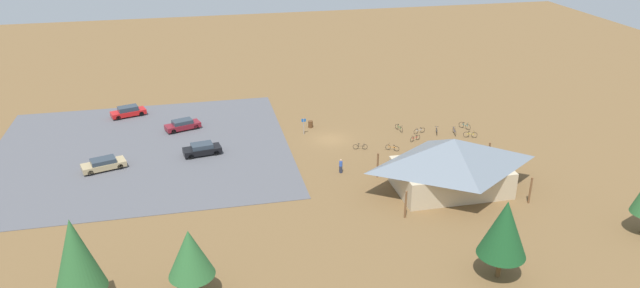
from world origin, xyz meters
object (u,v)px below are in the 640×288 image
bicycle_blue_yard_center (454,131)px  visitor_crossing_yard (341,166)px  car_tan_front_row (104,164)px  trash_bin (311,124)px  pine_west (76,255)px  bicycle_teal_yard_front (465,126)px  bicycle_green_by_bin (399,128)px  car_black_back_corner (202,149)px  car_maroon_near_entry (183,125)px  pine_midwest (190,253)px  bicycle_white_mid_cluster (437,131)px  bicycle_black_lone_west (360,147)px  car_red_by_curb (128,111)px  bicycle_red_lone_east (415,138)px  bike_pavilion (452,162)px  lot_sign (304,124)px  pine_center (504,229)px  bicycle_orange_trailside (392,148)px  bicycle_silver_near_sign (419,131)px  bicycle_yellow_near_porch (470,135)px

bicycle_blue_yard_center → visitor_crossing_yard: 18.31m
car_tan_front_row → visitor_crossing_yard: visitor_crossing_yard is taller
trash_bin → pine_west: 39.63m
bicycle_teal_yard_front → bicycle_green_by_bin: bearing=-7.9°
car_black_back_corner → car_maroon_near_entry: car_black_back_corner is taller
pine_midwest → bicycle_white_mid_cluster: size_ratio=3.71×
bicycle_black_lone_west → car_red_by_curb: bearing=-31.8°
bicycle_white_mid_cluster → car_tan_front_row: bearing=2.5°
bicycle_red_lone_east → pine_midwest: bearing=42.0°
bicycle_red_lone_east → bicycle_green_by_bin: (0.83, -3.55, 0.03)m
bike_pavilion → pine_west: size_ratio=1.71×
trash_bin → car_red_by_curb: size_ratio=0.19×
bicycle_teal_yard_front → visitor_crossing_yard: 20.81m
lot_sign → pine_center: size_ratio=0.32×
bicycle_blue_yard_center → bicycle_black_lone_west: (12.90, 1.90, -0.03)m
trash_bin → visitor_crossing_yard: (-0.57, 13.65, 0.39)m
bicycle_black_lone_west → visitor_crossing_yard: 6.75m
trash_bin → bicycle_orange_trailside: size_ratio=0.64×
car_black_back_corner → bike_pavilion: bearing=150.1°
bike_pavilion → bicycle_orange_trailside: (2.63, -10.58, -2.81)m
lot_sign → pine_center: pine_center is taller
trash_bin → bicycle_silver_near_sign: trash_bin is taller
bicycle_green_by_bin → bicycle_yellow_near_porch: bicycle_yellow_near_porch is taller
bicycle_white_mid_cluster → car_black_back_corner: car_black_back_corner is taller
lot_sign → bicycle_yellow_near_porch: (-20.08, 5.51, -1.02)m
pine_midwest → car_tan_front_row: bearing=-69.4°
bicycle_silver_near_sign → car_tan_front_row: (37.89, 2.35, 0.35)m
bicycle_silver_near_sign → car_tan_front_row: bearing=3.5°
bicycle_green_by_bin → visitor_crossing_yard: bearing=44.4°
bicycle_blue_yard_center → bicycle_white_mid_cluster: size_ratio=1.07×
pine_center → bicycle_green_by_bin: pine_center is taller
car_maroon_near_entry → visitor_crossing_yard: 23.39m
pine_center → bicycle_blue_yard_center: 29.96m
bicycle_silver_near_sign → bicycle_orange_trailside: (5.07, 4.29, -0.01)m
car_tan_front_row → bicycle_blue_yard_center: bearing=-178.5°
bicycle_blue_yard_center → bicycle_black_lone_west: size_ratio=1.00×
bicycle_silver_near_sign → car_maroon_near_entry: (29.28, -7.61, 0.36)m
car_red_by_curb → pine_west: bearing=89.8°
bicycle_orange_trailside → bicycle_black_lone_west: bearing=-17.6°
bicycle_blue_yard_center → bicycle_green_by_bin: bicycle_blue_yard_center is taller
pine_west → car_tan_front_row: size_ratio=1.56×
pine_west → bicycle_red_lone_east: size_ratio=5.05×
bicycle_black_lone_west → bicycle_orange_trailside: 3.79m
bike_pavilion → bicycle_teal_yard_front: size_ratio=8.45×
pine_west → car_tan_front_row: 24.68m
bicycle_black_lone_west → visitor_crossing_yard: bearing=55.4°
lot_sign → car_black_back_corner: lot_sign is taller
bicycle_orange_trailside → car_black_back_corner: size_ratio=0.31×
trash_bin → car_tan_front_row: (24.82, 7.30, 0.26)m
bike_pavilion → bicycle_white_mid_cluster: bike_pavilion is taller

